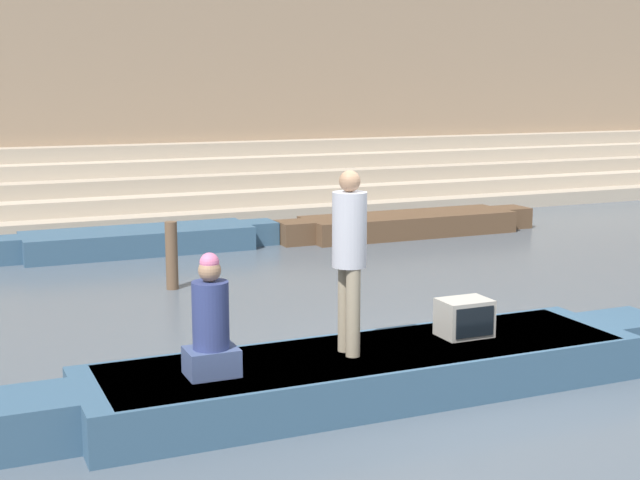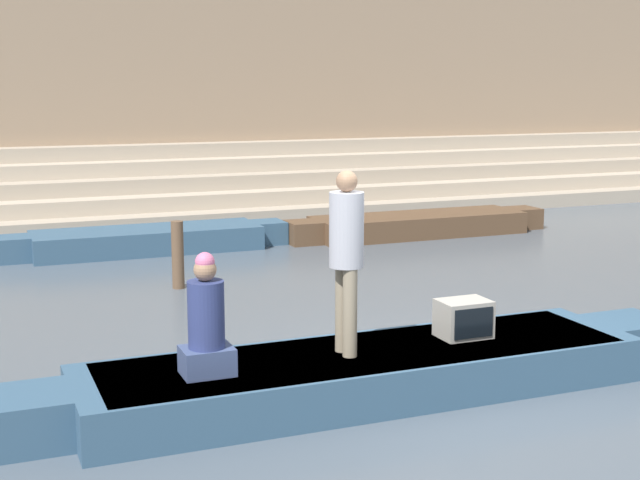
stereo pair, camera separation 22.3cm
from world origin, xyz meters
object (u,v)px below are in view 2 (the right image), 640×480
object	(u,v)px
person_standing	(346,249)
moored_boat_shore	(418,224)
tv_set	(464,319)
person_rowing	(206,325)
rowboat_main	(366,372)
mooring_post	(178,255)
moored_boat_distant	(148,239)

from	to	relation	value
person_standing	moored_boat_shore	xyz separation A→B (m)	(5.07, 7.92, -1.24)
tv_set	person_standing	bearing A→B (deg)	179.04
person_rowing	moored_boat_shore	size ratio (longest dim) A/B	0.20
rowboat_main	person_rowing	size ratio (longest dim) A/B	6.45
rowboat_main	tv_set	xyz separation A→B (m)	(1.13, 0.09, 0.40)
person_rowing	moored_boat_shore	xyz separation A→B (m)	(6.46, 8.02, -0.66)
rowboat_main	mooring_post	bearing A→B (deg)	99.95
mooring_post	moored_boat_shore	bearing A→B (deg)	26.65
person_standing	tv_set	world-z (taller)	person_standing
person_standing	moored_boat_shore	size ratio (longest dim) A/B	0.32
person_rowing	tv_set	world-z (taller)	person_rowing
moored_boat_distant	mooring_post	bearing A→B (deg)	-89.25
tv_set	moored_boat_shore	world-z (taller)	tv_set
person_rowing	tv_set	bearing A→B (deg)	-7.49
rowboat_main	moored_boat_shore	size ratio (longest dim) A/B	1.30
moored_boat_shore	moored_boat_distant	xyz separation A→B (m)	(-5.34, 0.29, 0.00)
person_standing	moored_boat_shore	world-z (taller)	person_standing
rowboat_main	tv_set	distance (m)	1.20
moored_boat_shore	rowboat_main	bearing A→B (deg)	-122.32
moored_boat_shore	mooring_post	size ratio (longest dim) A/B	5.48
person_rowing	moored_boat_distant	world-z (taller)	person_rowing
moored_boat_shore	tv_set	bearing A→B (deg)	-116.23
rowboat_main	mooring_post	distance (m)	5.23
rowboat_main	person_standing	bearing A→B (deg)	178.18
person_rowing	rowboat_main	bearing A→B (deg)	-8.20
moored_boat_shore	mooring_post	distance (m)	6.16
person_rowing	moored_boat_shore	bearing A→B (deg)	40.23
moored_boat_distant	rowboat_main	bearing A→B (deg)	-82.97
rowboat_main	moored_boat_distant	world-z (taller)	rowboat_main
moored_boat_shore	moored_boat_distant	distance (m)	5.35
rowboat_main	moored_boat_distant	size ratio (longest dim) A/B	1.39
rowboat_main	person_rowing	xyz separation A→B (m)	(-1.60, -0.08, 0.66)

